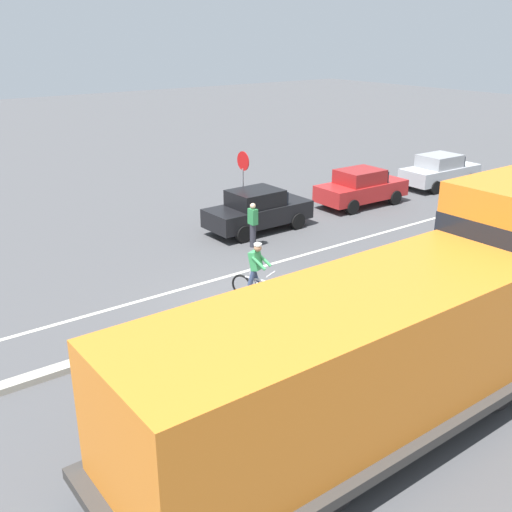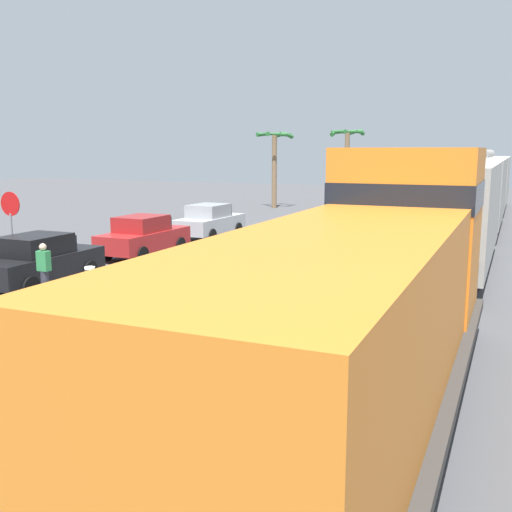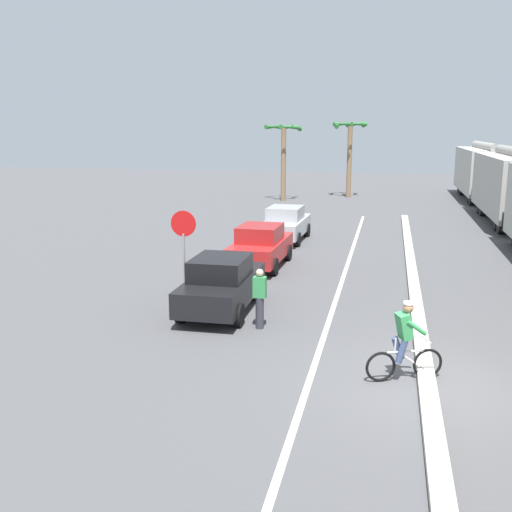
{
  "view_description": "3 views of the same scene",
  "coord_description": "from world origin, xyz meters",
  "px_view_note": "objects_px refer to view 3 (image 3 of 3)",
  "views": [
    {
      "loc": [
        12.1,
        -9.3,
        7.31
      ],
      "look_at": [
        -0.88,
        0.46,
        1.15
      ],
      "focal_mm": 42.0,
      "sensor_mm": 36.0,
      "label": 1
    },
    {
      "loc": [
        7.77,
        -9.79,
        4.15
      ],
      "look_at": [
        2.28,
        2.77,
        1.72
      ],
      "focal_mm": 42.0,
      "sensor_mm": 36.0,
      "label": 2
    },
    {
      "loc": [
        -0.93,
        -12.04,
        5.23
      ],
      "look_at": [
        -5.06,
        6.45,
        1.15
      ],
      "focal_mm": 42.0,
      "sensor_mm": 36.0,
      "label": 3
    }
  ],
  "objects_px": {
    "parked_car_black": "(222,284)",
    "pedestrian_by_cars": "(260,298)",
    "palm_tree_near": "(284,143)",
    "palm_tree_far": "(350,139)",
    "hopper_car_trailing": "(482,171)",
    "parked_car_silver": "(286,223)",
    "cyclist": "(405,343)",
    "stop_sign": "(184,240)",
    "parked_car_red": "(261,246)"
  },
  "relations": [
    {
      "from": "parked_car_silver",
      "to": "pedestrian_by_cars",
      "type": "relative_size",
      "value": 2.62
    },
    {
      "from": "parked_car_black",
      "to": "pedestrian_by_cars",
      "type": "relative_size",
      "value": 2.6
    },
    {
      "from": "hopper_car_trailing",
      "to": "stop_sign",
      "type": "relative_size",
      "value": 3.68
    },
    {
      "from": "hopper_car_trailing",
      "to": "parked_car_black",
      "type": "relative_size",
      "value": 2.52
    },
    {
      "from": "palm_tree_far",
      "to": "pedestrian_by_cars",
      "type": "height_order",
      "value": "palm_tree_far"
    },
    {
      "from": "parked_car_black",
      "to": "parked_car_silver",
      "type": "relative_size",
      "value": 0.99
    },
    {
      "from": "hopper_car_trailing",
      "to": "cyclist",
      "type": "relative_size",
      "value": 6.18
    },
    {
      "from": "palm_tree_near",
      "to": "palm_tree_far",
      "type": "xyz_separation_m",
      "value": [
        4.41,
        3.34,
        0.26
      ]
    },
    {
      "from": "cyclist",
      "to": "parked_car_black",
      "type": "bearing_deg",
      "value": 142.58
    },
    {
      "from": "parked_car_black",
      "to": "stop_sign",
      "type": "relative_size",
      "value": 1.46
    },
    {
      "from": "hopper_car_trailing",
      "to": "parked_car_silver",
      "type": "distance_m",
      "value": 22.57
    },
    {
      "from": "parked_car_silver",
      "to": "palm_tree_near",
      "type": "bearing_deg",
      "value": 100.42
    },
    {
      "from": "parked_car_silver",
      "to": "palm_tree_far",
      "type": "distance_m",
      "value": 19.02
    },
    {
      "from": "parked_car_black",
      "to": "pedestrian_by_cars",
      "type": "bearing_deg",
      "value": -42.43
    },
    {
      "from": "pedestrian_by_cars",
      "to": "palm_tree_far",
      "type": "bearing_deg",
      "value": 89.78
    },
    {
      "from": "cyclist",
      "to": "parked_car_red",
      "type": "bearing_deg",
      "value": 118.11
    },
    {
      "from": "hopper_car_trailing",
      "to": "palm_tree_far",
      "type": "bearing_deg",
      "value": -174.75
    },
    {
      "from": "parked_car_red",
      "to": "stop_sign",
      "type": "relative_size",
      "value": 1.47
    },
    {
      "from": "cyclist",
      "to": "pedestrian_by_cars",
      "type": "xyz_separation_m",
      "value": [
        -3.66,
        2.59,
        0.03
      ]
    },
    {
      "from": "hopper_car_trailing",
      "to": "stop_sign",
      "type": "height_order",
      "value": "hopper_car_trailing"
    },
    {
      "from": "cyclist",
      "to": "palm_tree_far",
      "type": "xyz_separation_m",
      "value": [
        -3.54,
        33.78,
        3.59
      ]
    },
    {
      "from": "palm_tree_far",
      "to": "pedestrian_by_cars",
      "type": "xyz_separation_m",
      "value": [
        -0.12,
        -31.19,
        -3.56
      ]
    },
    {
      "from": "cyclist",
      "to": "palm_tree_near",
      "type": "relative_size",
      "value": 0.31
    },
    {
      "from": "parked_car_black",
      "to": "stop_sign",
      "type": "xyz_separation_m",
      "value": [
        -1.18,
        0.17,
        1.21
      ]
    },
    {
      "from": "parked_car_silver",
      "to": "pedestrian_by_cars",
      "type": "distance_m",
      "value": 12.66
    },
    {
      "from": "palm_tree_far",
      "to": "hopper_car_trailing",
      "type": "bearing_deg",
      "value": 5.25
    },
    {
      "from": "hopper_car_trailing",
      "to": "parked_car_silver",
      "type": "relative_size",
      "value": 2.49
    },
    {
      "from": "cyclist",
      "to": "palm_tree_near",
      "type": "distance_m",
      "value": 31.64
    },
    {
      "from": "hopper_car_trailing",
      "to": "pedestrian_by_cars",
      "type": "relative_size",
      "value": 6.54
    },
    {
      "from": "cyclist",
      "to": "palm_tree_far",
      "type": "bearing_deg",
      "value": 95.99
    },
    {
      "from": "parked_car_red",
      "to": "pedestrian_by_cars",
      "type": "height_order",
      "value": "same"
    },
    {
      "from": "parked_car_black",
      "to": "cyclist",
      "type": "bearing_deg",
      "value": -37.42
    },
    {
      "from": "palm_tree_near",
      "to": "stop_sign",
      "type": "bearing_deg",
      "value": -86.31
    },
    {
      "from": "cyclist",
      "to": "stop_sign",
      "type": "xyz_separation_m",
      "value": [
        -6.25,
        4.04,
        1.21
      ]
    },
    {
      "from": "cyclist",
      "to": "pedestrian_by_cars",
      "type": "distance_m",
      "value": 4.49
    },
    {
      "from": "stop_sign",
      "to": "palm_tree_near",
      "type": "bearing_deg",
      "value": 93.69
    },
    {
      "from": "hopper_car_trailing",
      "to": "stop_sign",
      "type": "bearing_deg",
      "value": -112.04
    },
    {
      "from": "stop_sign",
      "to": "palm_tree_far",
      "type": "bearing_deg",
      "value": 84.8
    },
    {
      "from": "hopper_car_trailing",
      "to": "pedestrian_by_cars",
      "type": "height_order",
      "value": "hopper_car_trailing"
    },
    {
      "from": "parked_car_red",
      "to": "pedestrian_by_cars",
      "type": "xyz_separation_m",
      "value": [
        1.49,
        -7.05,
        0.03
      ]
    },
    {
      "from": "parked_car_black",
      "to": "palm_tree_far",
      "type": "bearing_deg",
      "value": 87.09
    },
    {
      "from": "parked_car_black",
      "to": "palm_tree_far",
      "type": "xyz_separation_m",
      "value": [
        1.52,
        29.91,
        3.59
      ]
    },
    {
      "from": "palm_tree_near",
      "to": "parked_car_black",
      "type": "bearing_deg",
      "value": -83.8
    },
    {
      "from": "parked_car_silver",
      "to": "palm_tree_near",
      "type": "relative_size",
      "value": 0.76
    },
    {
      "from": "pedestrian_by_cars",
      "to": "parked_car_red",
      "type": "bearing_deg",
      "value": 101.94
    },
    {
      "from": "hopper_car_trailing",
      "to": "stop_sign",
      "type": "distance_m",
      "value": 33.04
    },
    {
      "from": "parked_car_black",
      "to": "stop_sign",
      "type": "distance_m",
      "value": 1.7
    },
    {
      "from": "parked_car_silver",
      "to": "palm_tree_near",
      "type": "distance_m",
      "value": 15.88
    },
    {
      "from": "hopper_car_trailing",
      "to": "parked_car_silver",
      "type": "height_order",
      "value": "hopper_car_trailing"
    },
    {
      "from": "cyclist",
      "to": "palm_tree_near",
      "type": "height_order",
      "value": "palm_tree_near"
    }
  ]
}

